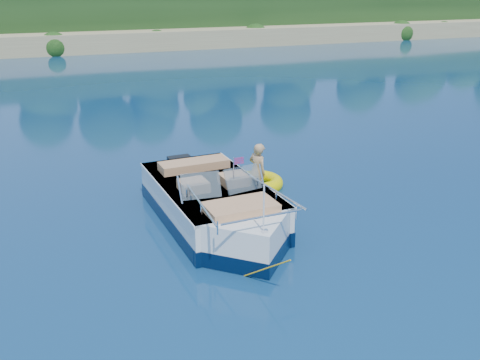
# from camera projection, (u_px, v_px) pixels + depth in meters

# --- Properties ---
(ground) EXTENTS (160.00, 160.00, 0.00)m
(ground) POSITION_uv_depth(u_px,v_px,m) (213.00, 267.00, 10.51)
(ground) COLOR #0A2047
(ground) RESTS_ON ground
(shoreline) EXTENTS (170.00, 59.00, 6.00)m
(shoreline) POSITION_uv_depth(u_px,v_px,m) (46.00, 18.00, 65.76)
(shoreline) COLOR #9D885B
(shoreline) RESTS_ON ground
(motorboat) EXTENTS (2.41, 6.24, 2.07)m
(motorboat) POSITION_uv_depth(u_px,v_px,m) (217.00, 210.00, 12.15)
(motorboat) COLOR white
(motorboat) RESTS_ON ground
(tow_tube) EXTENTS (1.56, 1.56, 0.36)m
(tow_tube) POSITION_uv_depth(u_px,v_px,m) (258.00, 183.00, 14.64)
(tow_tube) COLOR #EBD900
(tow_tube) RESTS_ON ground
(boy) EXTENTS (0.70, 0.97, 1.74)m
(boy) POSITION_uv_depth(u_px,v_px,m) (256.00, 185.00, 14.75)
(boy) COLOR tan
(boy) RESTS_ON ground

